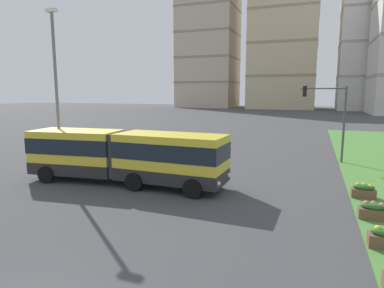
{
  "coord_description": "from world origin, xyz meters",
  "views": [
    {
      "loc": [
        6.41,
        -4.53,
        5.24
      ],
      "look_at": [
        -0.33,
        13.68,
        2.2
      ],
      "focal_mm": 30.9,
      "sensor_mm": 36.0,
      "label": 1
    }
  ],
  "objects_px": {
    "flower_planter_3": "(373,211)",
    "apartment_tower_west": "(209,35)",
    "apartment_tower_westcentre": "(284,46)",
    "articulated_bus": "(125,156)",
    "streetlight_left": "(56,88)",
    "flower_planter_4": "(363,191)",
    "traffic_light_far_right": "(330,110)",
    "apartment_tower_centre": "(368,45)",
    "car_white_van": "(146,149)"
  },
  "relations": [
    {
      "from": "streetlight_left",
      "to": "apartment_tower_centre",
      "type": "relative_size",
      "value": 0.27
    },
    {
      "from": "streetlight_left",
      "to": "apartment_tower_westcentre",
      "type": "relative_size",
      "value": 0.25
    },
    {
      "from": "articulated_bus",
      "to": "apartment_tower_centre",
      "type": "xyz_separation_m",
      "value": [
        23.55,
        94.52,
        17.15
      ]
    },
    {
      "from": "flower_planter_4",
      "to": "traffic_light_far_right",
      "type": "xyz_separation_m",
      "value": [
        -1.44,
        8.79,
        3.5
      ]
    },
    {
      "from": "traffic_light_far_right",
      "to": "articulated_bus",
      "type": "bearing_deg",
      "value": -136.93
    },
    {
      "from": "car_white_van",
      "to": "apartment_tower_centre",
      "type": "xyz_separation_m",
      "value": [
        25.93,
        87.62,
        18.05
      ]
    },
    {
      "from": "articulated_bus",
      "to": "apartment_tower_westcentre",
      "type": "relative_size",
      "value": 0.3
    },
    {
      "from": "apartment_tower_west",
      "to": "apartment_tower_westcentre",
      "type": "bearing_deg",
      "value": -4.92
    },
    {
      "from": "apartment_tower_westcentre",
      "to": "apartment_tower_centre",
      "type": "relative_size",
      "value": 1.06
    },
    {
      "from": "car_white_van",
      "to": "apartment_tower_westcentre",
      "type": "xyz_separation_m",
      "value": [
        2.03,
        90.08,
        19.25
      ]
    },
    {
      "from": "apartment_tower_westcentre",
      "to": "articulated_bus",
      "type": "bearing_deg",
      "value": -89.79
    },
    {
      "from": "flower_planter_3",
      "to": "apartment_tower_centre",
      "type": "relative_size",
      "value": 0.03
    },
    {
      "from": "car_white_van",
      "to": "flower_planter_3",
      "type": "bearing_deg",
      "value": -28.9
    },
    {
      "from": "apartment_tower_centre",
      "to": "flower_planter_4",
      "type": "bearing_deg",
      "value": -96.74
    },
    {
      "from": "flower_planter_4",
      "to": "apartment_tower_centre",
      "type": "xyz_separation_m",
      "value": [
        10.99,
        92.92,
        18.38
      ]
    },
    {
      "from": "car_white_van",
      "to": "traffic_light_far_right",
      "type": "height_order",
      "value": "traffic_light_far_right"
    },
    {
      "from": "traffic_light_far_right",
      "to": "streetlight_left",
      "type": "height_order",
      "value": "streetlight_left"
    },
    {
      "from": "flower_planter_3",
      "to": "apartment_tower_west",
      "type": "bearing_deg",
      "value": 111.15
    },
    {
      "from": "apartment_tower_westcentre",
      "to": "apartment_tower_centre",
      "type": "distance_m",
      "value": 24.06
    },
    {
      "from": "apartment_tower_west",
      "to": "apartment_tower_centre",
      "type": "relative_size",
      "value": 1.34
    },
    {
      "from": "apartment_tower_west",
      "to": "traffic_light_far_right",
      "type": "bearing_deg",
      "value": -67.13
    },
    {
      "from": "streetlight_left",
      "to": "apartment_tower_centre",
      "type": "bearing_deg",
      "value": 73.25
    },
    {
      "from": "car_white_van",
      "to": "streetlight_left",
      "type": "relative_size",
      "value": 0.44
    },
    {
      "from": "apartment_tower_west",
      "to": "apartment_tower_westcentre",
      "type": "distance_m",
      "value": 26.58
    },
    {
      "from": "apartment_tower_centre",
      "to": "apartment_tower_westcentre",
      "type": "bearing_deg",
      "value": 174.13
    },
    {
      "from": "apartment_tower_westcentre",
      "to": "apartment_tower_centre",
      "type": "height_order",
      "value": "apartment_tower_westcentre"
    },
    {
      "from": "car_white_van",
      "to": "apartment_tower_centre",
      "type": "height_order",
      "value": "apartment_tower_centre"
    },
    {
      "from": "streetlight_left",
      "to": "apartment_tower_west",
      "type": "bearing_deg",
      "value": 102.25
    },
    {
      "from": "apartment_tower_centre",
      "to": "car_white_van",
      "type": "bearing_deg",
      "value": -106.49
    },
    {
      "from": "streetlight_left",
      "to": "flower_planter_4",
      "type": "bearing_deg",
      "value": 4.63
    },
    {
      "from": "traffic_light_far_right",
      "to": "apartment_tower_westcentre",
      "type": "bearing_deg",
      "value": 97.55
    },
    {
      "from": "streetlight_left",
      "to": "traffic_light_far_right",
      "type": "bearing_deg",
      "value": 32.58
    },
    {
      "from": "flower_planter_3",
      "to": "apartment_tower_westcentre",
      "type": "xyz_separation_m",
      "value": [
        -12.92,
        98.33,
        19.58
      ]
    },
    {
      "from": "articulated_bus",
      "to": "apartment_tower_westcentre",
      "type": "distance_m",
      "value": 98.71
    },
    {
      "from": "traffic_light_far_right",
      "to": "car_white_van",
      "type": "bearing_deg",
      "value": -165.49
    },
    {
      "from": "flower_planter_4",
      "to": "traffic_light_far_right",
      "type": "relative_size",
      "value": 0.19
    },
    {
      "from": "flower_planter_3",
      "to": "traffic_light_far_right",
      "type": "xyz_separation_m",
      "value": [
        -1.44,
        11.75,
        3.5
      ]
    },
    {
      "from": "flower_planter_4",
      "to": "apartment_tower_west",
      "type": "bearing_deg",
      "value": 111.73
    },
    {
      "from": "apartment_tower_westcentre",
      "to": "apartment_tower_centre",
      "type": "xyz_separation_m",
      "value": [
        23.9,
        -2.46,
        -1.21
      ]
    },
    {
      "from": "flower_planter_3",
      "to": "streetlight_left",
      "type": "relative_size",
      "value": 0.11
    },
    {
      "from": "flower_planter_4",
      "to": "streetlight_left",
      "type": "relative_size",
      "value": 0.11
    },
    {
      "from": "apartment_tower_centre",
      "to": "traffic_light_far_right",
      "type": "bearing_deg",
      "value": -98.4
    },
    {
      "from": "apartment_tower_centre",
      "to": "articulated_bus",
      "type": "bearing_deg",
      "value": -103.99
    },
    {
      "from": "articulated_bus",
      "to": "apartment_tower_west",
      "type": "xyz_separation_m",
      "value": [
        -26.34,
        99.22,
        23.45
      ]
    },
    {
      "from": "car_white_van",
      "to": "apartment_tower_westcentre",
      "type": "bearing_deg",
      "value": 88.71
    },
    {
      "from": "traffic_light_far_right",
      "to": "flower_planter_3",
      "type": "bearing_deg",
      "value": -83.01
    },
    {
      "from": "flower_planter_3",
      "to": "apartment_tower_west",
      "type": "distance_m",
      "value": 110.62
    },
    {
      "from": "flower_planter_4",
      "to": "apartment_tower_west",
      "type": "xyz_separation_m",
      "value": [
        -38.9,
        97.62,
        24.68
      ]
    },
    {
      "from": "flower_planter_3",
      "to": "apartment_tower_west",
      "type": "height_order",
      "value": "apartment_tower_west"
    },
    {
      "from": "streetlight_left",
      "to": "apartment_tower_centre",
      "type": "distance_m",
      "value": 99.4
    }
  ]
}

